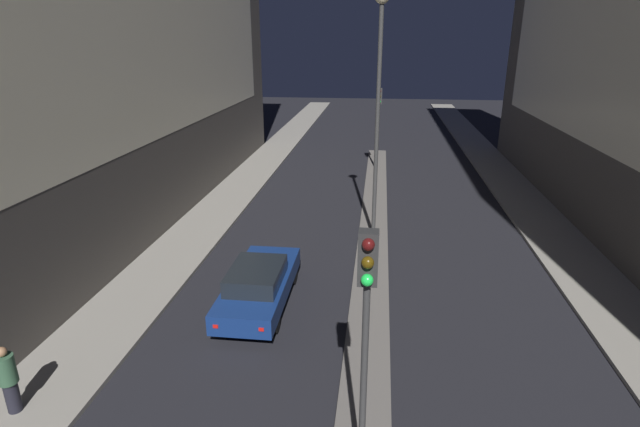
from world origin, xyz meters
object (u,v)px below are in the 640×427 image
object	(u,v)px
traffic_light_near	(366,307)
pedestrian_on_left_sidewalk	(8,378)
street_lamp	(379,80)
traffic_light_mid	(379,111)
car_left_lane	(259,284)

from	to	relation	value
traffic_light_near	pedestrian_on_left_sidewalk	distance (m)	8.14
traffic_light_near	street_lamp	size ratio (longest dim) A/B	0.53
street_lamp	pedestrian_on_left_sidewalk	size ratio (longest dim) A/B	5.78
traffic_light_near	street_lamp	distance (m)	12.29
street_lamp	pedestrian_on_left_sidewalk	distance (m)	14.52
traffic_light_mid	pedestrian_on_left_sidewalk	bearing A→B (deg)	-109.17
traffic_light_near	pedestrian_on_left_sidewalk	bearing A→B (deg)	173.43
traffic_light_mid	street_lamp	xyz separation A→B (m)	(0.00, -10.74, 2.65)
traffic_light_near	traffic_light_mid	distance (m)	22.74
traffic_light_mid	car_left_lane	size ratio (longest dim) A/B	1.02
traffic_light_near	car_left_lane	world-z (taller)	traffic_light_near
traffic_light_mid	car_left_lane	world-z (taller)	traffic_light_mid
street_lamp	car_left_lane	size ratio (longest dim) A/B	1.94
car_left_lane	pedestrian_on_left_sidewalk	bearing A→B (deg)	-128.43
traffic_light_near	street_lamp	bearing A→B (deg)	90.00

